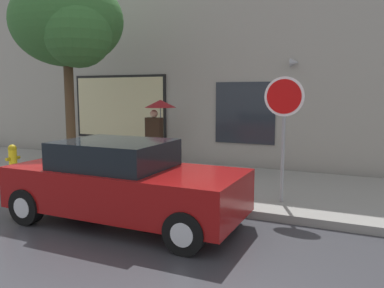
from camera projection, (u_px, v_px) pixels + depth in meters
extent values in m
plane|color=#333338|center=(75.00, 212.00, 7.49)|extent=(60.00, 60.00, 0.00)
cube|color=gray|center=(153.00, 177.00, 10.19)|extent=(20.00, 4.00, 0.15)
cube|color=#9E998E|center=(192.00, 53.00, 11.99)|extent=(20.00, 0.40, 7.00)
cube|color=black|center=(120.00, 107.00, 13.08)|extent=(3.57, 0.06, 2.13)
cube|color=beige|center=(119.00, 107.00, 13.05)|extent=(3.41, 0.03, 1.97)
cube|color=#262B33|center=(245.00, 113.00, 11.30)|extent=(1.80, 0.04, 1.80)
cone|color=#99999E|center=(294.00, 62.00, 10.42)|extent=(0.22, 0.24, 0.24)
cube|color=maroon|center=(126.00, 188.00, 6.79)|extent=(4.17, 1.72, 0.73)
cube|color=black|center=(115.00, 154.00, 6.80)|extent=(1.88, 1.51, 0.47)
cylinder|color=black|center=(223.00, 204.00, 6.91)|extent=(0.64, 0.22, 0.64)
cylinder|color=silver|center=(223.00, 204.00, 6.91)|extent=(0.35, 0.24, 0.35)
cylinder|color=black|center=(185.00, 233.00, 5.48)|extent=(0.64, 0.22, 0.64)
cylinder|color=silver|center=(185.00, 233.00, 5.48)|extent=(0.35, 0.24, 0.35)
cylinder|color=black|center=(86.00, 186.00, 8.18)|extent=(0.64, 0.22, 0.64)
cylinder|color=silver|center=(86.00, 186.00, 8.18)|extent=(0.35, 0.24, 0.35)
cylinder|color=black|center=(26.00, 206.00, 6.75)|extent=(0.64, 0.22, 0.64)
cylinder|color=silver|center=(26.00, 206.00, 6.75)|extent=(0.35, 0.24, 0.35)
cylinder|color=yellow|center=(13.00, 159.00, 10.69)|extent=(0.22, 0.22, 0.61)
sphere|color=gold|center=(12.00, 149.00, 10.65)|extent=(0.23, 0.23, 0.23)
cylinder|color=gold|center=(8.00, 159.00, 10.54)|extent=(0.09, 0.12, 0.09)
cylinder|color=gold|center=(18.00, 158.00, 10.83)|extent=(0.09, 0.12, 0.09)
cylinder|color=yellow|center=(14.00, 169.00, 10.72)|extent=(0.30, 0.30, 0.06)
cylinder|color=black|center=(151.00, 152.00, 11.32)|extent=(0.14, 0.14, 0.83)
cylinder|color=black|center=(158.00, 152.00, 11.23)|extent=(0.14, 0.14, 0.83)
cube|color=black|center=(154.00, 128.00, 11.18)|extent=(0.49, 0.22, 0.59)
sphere|color=tan|center=(154.00, 114.00, 11.13)|extent=(0.23, 0.23, 0.23)
cylinder|color=#4C4C51|center=(161.00, 119.00, 11.06)|extent=(0.02, 0.02, 0.90)
cone|color=maroon|center=(160.00, 104.00, 11.00)|extent=(0.91, 0.91, 0.22)
cylinder|color=#4C3823|center=(70.00, 114.00, 10.30)|extent=(0.25, 0.25, 3.12)
ellipsoid|color=#33662D|center=(66.00, 21.00, 9.98)|extent=(3.07, 2.61, 2.30)
sphere|color=#33662D|center=(78.00, 33.00, 9.40)|extent=(1.69, 1.69, 1.69)
cylinder|color=gray|center=(283.00, 141.00, 7.50)|extent=(0.07, 0.07, 2.42)
cylinder|color=white|center=(284.00, 97.00, 7.35)|extent=(0.76, 0.02, 0.76)
cylinder|color=red|center=(284.00, 97.00, 7.33)|extent=(0.66, 0.02, 0.66)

